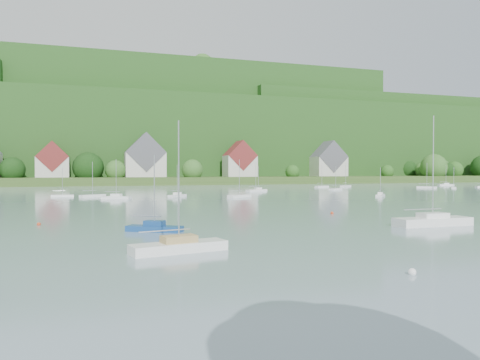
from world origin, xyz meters
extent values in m
cube|color=#32501E|center=(0.00, 200.00, 1.50)|extent=(600.00, 60.00, 3.00)
cube|color=#184215|center=(0.00, 275.00, 20.00)|extent=(620.00, 160.00, 40.00)
cube|color=#184215|center=(10.00, 270.00, 28.00)|extent=(240.00, 130.00, 60.00)
cube|color=#184215|center=(160.00, 255.00, 22.00)|extent=(200.00, 110.00, 48.00)
sphere|color=#295720|center=(141.50, 180.22, 7.19)|extent=(12.88, 12.88, 12.88)
sphere|color=black|center=(139.35, 197.94, 6.40)|extent=(10.46, 10.46, 10.46)
sphere|color=#1F5318|center=(118.43, 184.90, 5.10)|extent=(6.45, 6.45, 6.45)
sphere|color=black|center=(152.01, 194.00, 6.47)|extent=(10.68, 10.68, 10.68)
sphere|color=#295720|center=(-6.80, 183.88, 5.66)|extent=(8.19, 8.19, 8.19)
sphere|color=#295720|center=(153.96, 190.35, 6.41)|extent=(10.50, 10.50, 10.50)
sphere|color=black|center=(152.76, 184.28, 5.62)|extent=(8.05, 8.05, 8.05)
sphere|color=#295720|center=(46.85, 192.08, 6.95)|extent=(12.16, 12.16, 12.16)
sphere|color=#295720|center=(22.99, 179.93, 5.84)|extent=(8.73, 8.73, 8.73)
sphere|color=black|center=(-43.87, 185.86, 6.03)|extent=(9.32, 9.32, 9.32)
sphere|color=#1F5318|center=(159.04, 186.11, 5.87)|extent=(8.84, 8.84, 8.84)
sphere|color=#1F5318|center=(67.84, 181.69, 5.03)|extent=(6.24, 6.24, 6.24)
sphere|color=black|center=(89.43, 194.54, 5.65)|extent=(8.16, 8.16, 8.16)
sphere|color=#295720|center=(144.77, 192.32, 5.63)|extent=(8.09, 8.09, 8.09)
sphere|color=black|center=(-17.00, 186.36, 6.87)|extent=(11.92, 11.92, 11.92)
sphere|color=#1F5318|center=(39.50, 255.03, 60.25)|extent=(12.83, 12.83, 12.83)
sphere|color=#295720|center=(-39.93, 242.18, 59.43)|extent=(8.18, 8.18, 8.18)
sphere|color=#1F5318|center=(1.11, 279.65, 60.23)|extent=(12.73, 12.73, 12.73)
sphere|color=#1F5318|center=(83.40, 244.53, 60.01)|extent=(11.50, 11.50, 11.50)
sphere|color=#1F5318|center=(60.71, 274.89, 60.56)|extent=(14.65, 14.65, 14.65)
sphere|color=#295720|center=(39.25, 231.29, 60.09)|extent=(11.95, 11.95, 11.95)
sphere|color=#1F5318|center=(119.44, 238.58, 59.71)|extent=(9.76, 9.76, 9.76)
sphere|color=#295720|center=(-47.14, 274.29, 59.24)|extent=(7.07, 7.07, 7.07)
sphere|color=black|center=(-3.47, 243.31, 59.44)|extent=(8.21, 8.21, 8.21)
sphere|color=#295720|center=(-22.82, 267.10, 60.14)|extent=(12.24, 12.24, 12.24)
sphere|color=#295720|center=(114.51, 242.98, 59.58)|extent=(9.00, 9.00, 9.00)
sphere|color=#1F5318|center=(101.03, 257.97, 59.41)|extent=(8.03, 8.03, 8.03)
sphere|color=#295720|center=(176.64, 258.30, 47.67)|extent=(9.52, 9.52, 9.52)
sphere|color=#295720|center=(233.20, 259.00, 47.60)|extent=(9.12, 9.12, 9.12)
sphere|color=#295720|center=(100.48, 258.36, 48.62)|extent=(14.97, 14.97, 14.97)
sphere|color=black|center=(161.92, 228.86, 47.32)|extent=(7.52, 7.52, 7.52)
sphere|color=#1F5318|center=(78.67, 255.82, 47.71)|extent=(9.78, 9.78, 9.78)
sphere|color=#1F5318|center=(119.68, 254.71, 48.10)|extent=(12.02, 12.02, 12.02)
sphere|color=black|center=(137.90, 236.02, 48.02)|extent=(11.57, 11.57, 11.57)
sphere|color=#1F5318|center=(122.43, 222.73, 48.21)|extent=(12.65, 12.65, 12.65)
sphere|color=#295720|center=(142.64, 228.37, 47.45)|extent=(8.28, 8.28, 8.28)
sphere|color=black|center=(167.90, 264.31, 47.31)|extent=(7.47, 7.47, 7.47)
sphere|color=#295720|center=(99.14, 247.22, 47.66)|extent=(9.48, 9.48, 9.48)
sphere|color=black|center=(189.44, 271.22, 41.48)|extent=(8.43, 8.43, 8.43)
sphere|color=#1F5318|center=(-39.98, 262.14, 42.10)|extent=(12.01, 12.01, 12.01)
sphere|color=black|center=(182.06, 244.68, 42.37)|extent=(13.54, 13.54, 13.54)
sphere|color=black|center=(118.67, 252.35, 42.64)|extent=(15.08, 15.08, 15.08)
sphere|color=#295720|center=(108.41, 268.02, 42.80)|extent=(15.99, 15.99, 15.99)
sphere|color=black|center=(-3.70, 272.21, 42.75)|extent=(15.72, 15.72, 15.72)
sphere|color=#295720|center=(218.40, 301.50, 42.48)|extent=(14.17, 14.17, 14.17)
sphere|color=#1F5318|center=(10.88, 267.92, 41.84)|extent=(10.54, 10.54, 10.54)
cube|color=silver|center=(-30.00, 189.00, 7.00)|extent=(12.00, 9.00, 8.00)
cube|color=maroon|center=(-30.00, 189.00, 11.00)|extent=(12.00, 9.36, 12.00)
cube|color=silver|center=(5.00, 188.00, 8.00)|extent=(16.00, 11.00, 10.00)
cube|color=#54535B|center=(5.00, 188.00, 13.00)|extent=(16.00, 11.44, 16.00)
cube|color=silver|center=(45.00, 186.00, 7.50)|extent=(13.00, 10.00, 9.00)
cube|color=maroon|center=(45.00, 186.00, 12.00)|extent=(13.00, 10.40, 13.00)
cube|color=silver|center=(90.00, 190.00, 7.50)|extent=(15.00, 10.00, 9.00)
cube|color=#54535B|center=(90.00, 190.00, 12.00)|extent=(15.00, 10.40, 15.00)
cube|color=navy|center=(-10.20, 39.59, 0.27)|extent=(5.33, 4.04, 0.53)
cube|color=navy|center=(-10.20, 39.59, 0.78)|extent=(2.14, 1.86, 0.50)
cylinder|color=silver|center=(-10.20, 39.59, 3.86)|extent=(0.10, 0.10, 6.66)
cylinder|color=silver|center=(-10.89, 40.01, 1.43)|extent=(2.55, 1.59, 0.08)
cube|color=white|center=(-9.99, 28.00, 0.34)|extent=(7.09, 3.31, 0.68)
cube|color=tan|center=(-9.99, 28.00, 0.93)|extent=(2.62, 1.81, 0.50)
cylinder|color=silver|center=(-9.99, 28.00, 4.96)|extent=(0.10, 0.10, 8.55)
cylinder|color=silver|center=(-10.99, 27.78, 1.58)|extent=(3.69, 0.87, 0.08)
cube|color=white|center=(17.90, 35.41, 0.42)|extent=(8.48, 2.49, 0.84)
cube|color=white|center=(17.90, 35.41, 1.09)|extent=(2.98, 1.70, 0.50)
cylinder|color=silver|center=(17.90, 35.41, 6.12)|extent=(0.10, 0.10, 10.56)
cylinder|color=silver|center=(16.64, 35.39, 1.74)|extent=(4.64, 0.15, 0.08)
sphere|color=white|center=(0.99, 17.11, 0.00)|extent=(0.46, 0.46, 0.46)
sphere|color=#CE411C|center=(14.28, 50.04, 0.00)|extent=(0.42, 0.42, 0.42)
sphere|color=#CE411C|center=(-21.08, 48.15, 0.00)|extent=(0.41, 0.41, 0.41)
cube|color=white|center=(109.27, 136.03, 0.29)|extent=(5.91, 2.62, 0.57)
cube|color=white|center=(109.27, 136.03, 0.82)|extent=(2.17, 1.47, 0.50)
cylinder|color=silver|center=(109.27, 136.03, 4.14)|extent=(0.10, 0.10, 7.14)
cylinder|color=silver|center=(108.43, 136.18, 1.47)|extent=(3.10, 0.66, 0.08)
cube|color=white|center=(13.80, 88.64, 0.30)|extent=(5.94, 4.49, 0.59)
cylinder|color=silver|center=(13.80, 88.64, 4.30)|extent=(0.10, 0.10, 7.42)
cylinder|color=silver|center=(13.04, 88.18, 1.49)|extent=(2.84, 1.75, 0.08)
cube|color=white|center=(66.42, 134.72, 0.31)|extent=(5.88, 5.14, 0.61)
cylinder|color=silver|center=(66.42, 134.72, 4.45)|extent=(0.10, 0.10, 7.67)
cylinder|color=silver|center=(65.70, 134.15, 1.51)|extent=(2.70, 2.15, 0.08)
cube|color=white|center=(44.62, 83.30, 0.23)|extent=(4.19, 4.30, 0.47)
cube|color=white|center=(44.62, 83.30, 0.72)|extent=(1.80, 1.82, 0.50)
cylinder|color=silver|center=(44.62, 83.30, 3.40)|extent=(0.10, 0.10, 5.86)
cylinder|color=silver|center=(44.13, 82.79, 1.37)|extent=(1.84, 1.92, 0.08)
cube|color=white|center=(-21.80, 102.46, 0.23)|extent=(4.69, 1.47, 0.46)
cylinder|color=silver|center=(-21.80, 102.46, 3.37)|extent=(0.10, 0.10, 5.81)
cylinder|color=silver|center=(-22.50, 102.43, 1.36)|extent=(2.56, 0.17, 0.08)
cube|color=white|center=(-15.61, 99.78, 0.28)|extent=(5.59, 4.23, 0.56)
cylinder|color=silver|center=(-15.61, 99.78, 4.05)|extent=(0.10, 0.10, 6.98)
cylinder|color=silver|center=(-16.33, 99.34, 1.46)|extent=(2.67, 1.66, 0.08)
cube|color=white|center=(1.77, 94.94, 0.26)|extent=(4.63, 4.64, 0.51)
cube|color=white|center=(1.77, 94.94, 0.76)|extent=(1.98, 1.98, 0.50)
cylinder|color=silver|center=(1.77, 94.94, 3.72)|extent=(0.10, 0.10, 6.41)
cylinder|color=silver|center=(1.22, 94.40, 1.41)|extent=(2.05, 2.05, 0.08)
cube|color=white|center=(-11.14, 91.16, 0.29)|extent=(5.94, 4.19, 0.59)
cube|color=white|center=(-11.14, 91.16, 0.84)|extent=(2.35, 1.97, 0.50)
cylinder|color=silver|center=(-11.14, 91.16, 4.24)|extent=(0.10, 0.10, 7.32)
cylinder|color=silver|center=(-11.92, 91.57, 1.49)|extent=(2.88, 1.58, 0.08)
cube|color=white|center=(57.20, 134.39, 0.28)|extent=(5.84, 3.81, 0.57)
cylinder|color=silver|center=(57.20, 134.39, 4.13)|extent=(0.10, 0.10, 7.12)
cylinder|color=silver|center=(56.43, 134.03, 1.47)|extent=(2.88, 1.37, 0.08)
cube|color=white|center=(86.28, 118.61, 0.30)|extent=(5.38, 5.52, 0.60)
cylinder|color=silver|center=(86.28, 118.61, 4.36)|extent=(0.10, 0.10, 7.52)
cylinder|color=silver|center=(85.65, 119.27, 1.50)|extent=(2.34, 2.45, 0.08)
cube|color=white|center=(27.86, 115.60, 0.26)|extent=(5.38, 2.87, 0.52)
cube|color=white|center=(27.86, 115.60, 0.77)|extent=(2.03, 1.49, 0.50)
cylinder|color=silver|center=(27.86, 115.60, 3.76)|extent=(0.10, 0.10, 6.48)
cylinder|color=silver|center=(27.12, 115.38, 1.42)|extent=(2.76, 0.89, 0.08)
cube|color=white|center=(92.90, 114.27, 0.25)|extent=(4.34, 4.69, 0.50)
cylinder|color=silver|center=(92.90, 114.27, 3.62)|extent=(0.10, 0.10, 6.25)
cylinder|color=silver|center=(92.40, 113.71, 1.40)|extent=(1.86, 2.12, 0.08)
cube|color=white|center=(26.03, 112.50, 0.29)|extent=(6.05, 3.83, 0.59)
cylinder|color=silver|center=(26.03, 112.50, 4.26)|extent=(0.10, 0.10, 7.35)
cylinder|color=silver|center=(25.22, 112.15, 1.49)|extent=(3.00, 1.35, 0.08)
cube|color=white|center=(51.47, 114.99, 0.26)|extent=(5.14, 3.89, 0.51)
cylinder|color=silver|center=(51.47, 114.99, 3.72)|extent=(0.10, 0.10, 6.42)
cylinder|color=silver|center=(50.81, 114.59, 1.41)|extent=(2.46, 1.53, 0.08)
camera|label=1|loc=(-15.81, -4.22, 5.75)|focal=34.76mm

